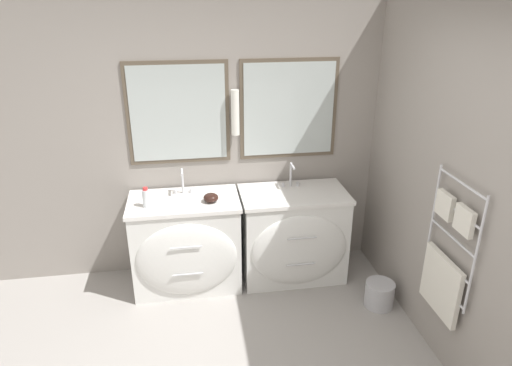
# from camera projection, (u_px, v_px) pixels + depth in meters

# --- Properties ---
(wall_back) EXTENTS (4.83, 0.15, 2.60)m
(wall_back) POSITION_uv_depth(u_px,v_px,m) (208.00, 140.00, 4.22)
(wall_back) COLOR gray
(wall_back) RESTS_ON ground_plane
(wall_right) EXTENTS (0.13, 4.12, 2.60)m
(wall_right) POSITION_uv_depth(u_px,v_px,m) (437.00, 179.00, 3.39)
(wall_right) COLOR gray
(wall_right) RESTS_ON ground_plane
(vanity_left) EXTENTS (0.99, 0.64, 0.87)m
(vanity_left) POSITION_uv_depth(u_px,v_px,m) (186.00, 244.00, 4.17)
(vanity_left) COLOR white
(vanity_left) RESTS_ON ground_plane
(vanity_right) EXTENTS (0.99, 0.64, 0.87)m
(vanity_right) POSITION_uv_depth(u_px,v_px,m) (293.00, 235.00, 4.32)
(vanity_right) COLOR white
(vanity_right) RESTS_ON ground_plane
(faucet_left) EXTENTS (0.17, 0.15, 0.24)m
(faucet_left) POSITION_uv_depth(u_px,v_px,m) (183.00, 181.00, 4.12)
(faucet_left) COLOR silver
(faucet_left) RESTS_ON vanity_left
(faucet_right) EXTENTS (0.17, 0.15, 0.24)m
(faucet_right) POSITION_uv_depth(u_px,v_px,m) (291.00, 175.00, 4.26)
(faucet_right) COLOR silver
(faucet_right) RESTS_ON vanity_right
(toiletry_bottle) EXTENTS (0.06, 0.06, 0.18)m
(toiletry_bottle) POSITION_uv_depth(u_px,v_px,m) (146.00, 198.00, 3.88)
(toiletry_bottle) COLOR silver
(toiletry_bottle) RESTS_ON vanity_left
(amenity_bowl) EXTENTS (0.13, 0.13, 0.08)m
(amenity_bowl) POSITION_uv_depth(u_px,v_px,m) (211.00, 198.00, 3.99)
(amenity_bowl) COLOR black
(amenity_bowl) RESTS_ON vanity_left
(waste_bin) EXTENTS (0.26, 0.26, 0.23)m
(waste_bin) POSITION_uv_depth(u_px,v_px,m) (379.00, 294.00, 4.02)
(waste_bin) COLOR #B7B7BC
(waste_bin) RESTS_ON ground_plane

